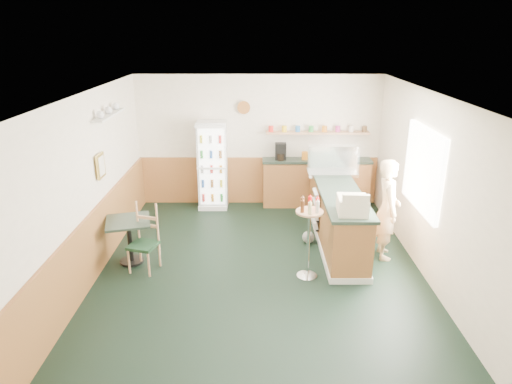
{
  "coord_description": "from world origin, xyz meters",
  "views": [
    {
      "loc": [
        -0.04,
        -6.25,
        3.55
      ],
      "look_at": [
        -0.05,
        0.6,
        1.08
      ],
      "focal_mm": 32.0,
      "sensor_mm": 36.0,
      "label": 1
    }
  ],
  "objects_px": {
    "shopkeeper": "(387,209)",
    "cafe_chair": "(144,235)",
    "cafe_table": "(129,233)",
    "condiment_stand": "(309,228)",
    "drinks_fridge": "(212,165)",
    "cash_register": "(352,205)",
    "display_case": "(333,161)"
  },
  "relations": [
    {
      "from": "condiment_stand",
      "to": "cafe_table",
      "type": "height_order",
      "value": "condiment_stand"
    },
    {
      "from": "cash_register",
      "to": "cafe_table",
      "type": "bearing_deg",
      "value": 177.39
    },
    {
      "from": "condiment_stand",
      "to": "cafe_table",
      "type": "xyz_separation_m",
      "value": [
        -2.77,
        0.45,
        -0.29
      ]
    },
    {
      "from": "cash_register",
      "to": "condiment_stand",
      "type": "relative_size",
      "value": 0.35
    },
    {
      "from": "shopkeeper",
      "to": "cafe_table",
      "type": "relative_size",
      "value": 2.03
    },
    {
      "from": "cash_register",
      "to": "drinks_fridge",
      "type": "bearing_deg",
      "value": 132.72
    },
    {
      "from": "drinks_fridge",
      "to": "cash_register",
      "type": "relative_size",
      "value": 4.06
    },
    {
      "from": "drinks_fridge",
      "to": "shopkeeper",
      "type": "relative_size",
      "value": 1.09
    },
    {
      "from": "display_case",
      "to": "cafe_chair",
      "type": "bearing_deg",
      "value": -152.02
    },
    {
      "from": "drinks_fridge",
      "to": "cafe_chair",
      "type": "distance_m",
      "value": 2.77
    },
    {
      "from": "shopkeeper",
      "to": "cafe_chair",
      "type": "distance_m",
      "value": 3.86
    },
    {
      "from": "cash_register",
      "to": "cafe_chair",
      "type": "relative_size",
      "value": 0.42
    },
    {
      "from": "cash_register",
      "to": "cafe_table",
      "type": "distance_m",
      "value": 3.48
    },
    {
      "from": "cash_register",
      "to": "cafe_table",
      "type": "xyz_separation_m",
      "value": [
        -3.4,
        0.38,
        -0.62
      ]
    },
    {
      "from": "display_case",
      "to": "cafe_table",
      "type": "distance_m",
      "value": 3.79
    },
    {
      "from": "cash_register",
      "to": "display_case",
      "type": "bearing_deg",
      "value": 93.73
    },
    {
      "from": "cafe_chair",
      "to": "shopkeeper",
      "type": "bearing_deg",
      "value": 22.29
    },
    {
      "from": "drinks_fridge",
      "to": "display_case",
      "type": "bearing_deg",
      "value": -22.78
    },
    {
      "from": "cafe_chair",
      "to": "drinks_fridge",
      "type": "bearing_deg",
      "value": 88.95
    },
    {
      "from": "condiment_stand",
      "to": "cash_register",
      "type": "bearing_deg",
      "value": 6.96
    },
    {
      "from": "drinks_fridge",
      "to": "display_case",
      "type": "relative_size",
      "value": 2.0
    },
    {
      "from": "cafe_table",
      "to": "condiment_stand",
      "type": "bearing_deg",
      "value": -9.29
    },
    {
      "from": "cafe_chair",
      "to": "cafe_table",
      "type": "bearing_deg",
      "value": 165.46
    },
    {
      "from": "drinks_fridge",
      "to": "shopkeeper",
      "type": "bearing_deg",
      "value": -36.68
    },
    {
      "from": "shopkeeper",
      "to": "cafe_chair",
      "type": "bearing_deg",
      "value": 99.14
    },
    {
      "from": "drinks_fridge",
      "to": "cafe_chair",
      "type": "height_order",
      "value": "drinks_fridge"
    },
    {
      "from": "shopkeeper",
      "to": "condiment_stand",
      "type": "height_order",
      "value": "shopkeeper"
    },
    {
      "from": "display_case",
      "to": "cash_register",
      "type": "bearing_deg",
      "value": -90.0
    },
    {
      "from": "drinks_fridge",
      "to": "display_case",
      "type": "height_order",
      "value": "drinks_fridge"
    },
    {
      "from": "display_case",
      "to": "cash_register",
      "type": "xyz_separation_m",
      "value": [
        0.0,
        -1.87,
        -0.13
      ]
    },
    {
      "from": "display_case",
      "to": "condiment_stand",
      "type": "xyz_separation_m",
      "value": [
        -0.63,
        -1.95,
        -0.46
      ]
    },
    {
      "from": "drinks_fridge",
      "to": "display_case",
      "type": "xyz_separation_m",
      "value": [
        2.3,
        -0.97,
        0.36
      ]
    }
  ]
}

